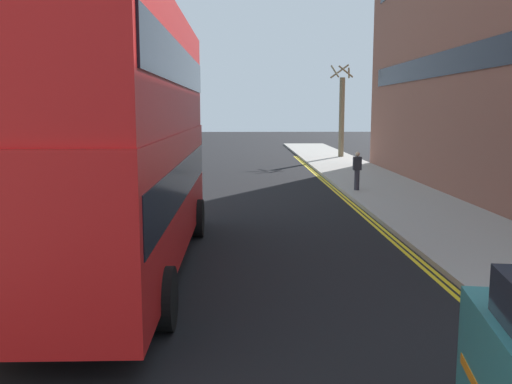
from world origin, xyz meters
The scene contains 7 objects.
sidewalk_right centered at (6.50, 16.00, 0.07)m, with size 4.00×80.00×0.14m, color #9E9991.
sidewalk_left centered at (-6.50, 16.00, 0.07)m, with size 4.00×80.00×0.14m, color #9E9991.
kerb_line_outer centered at (4.40, 14.00, 0.00)m, with size 0.10×56.00×0.01m, color yellow.
kerb_line_inner centered at (4.24, 14.00, 0.00)m, with size 0.10×56.00×0.01m, color yellow.
double_decker_bus_away centered at (-2.27, 11.41, 3.03)m, with size 2.82×10.81×5.64m.
pedestrian_far centered at (5.08, 22.75, 0.99)m, with size 0.34×0.22×1.62m.
street_tree_mid centered at (7.46, 39.93, 3.24)m, with size 1.51×1.63×6.65m.
Camera 1 is at (0.19, -0.53, 3.50)m, focal length 39.24 mm.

